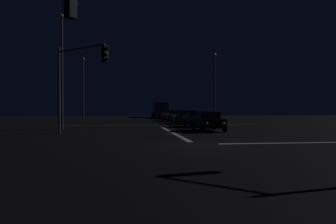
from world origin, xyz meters
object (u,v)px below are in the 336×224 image
object	(u,v)px
sedan_silver	(176,116)
sedan_red	(164,114)
sedan_black	(208,121)
sedan_green	(186,117)
box_truck	(160,108)
traffic_signal_sw	(2,20)
sedan_white	(170,115)
streetlamp_left_near	(62,64)
streetlamp_right_far	(214,82)
traffic_signal_nw	(77,72)
sedan_blue	(197,119)
streetlamp_left_far	(83,84)

from	to	relation	value
sedan_silver	sedan_red	world-z (taller)	same
sedan_black	sedan_green	bearing A→B (deg)	88.17
box_truck	traffic_signal_sw	bearing A→B (deg)	-100.65
sedan_silver	box_truck	distance (m)	19.76
sedan_black	sedan_white	distance (m)	24.33
sedan_black	streetlamp_left_near	bearing A→B (deg)	162.52
box_truck	streetlamp_right_far	distance (m)	19.24
sedan_green	traffic_signal_nw	world-z (taller)	traffic_signal_nw
sedan_green	traffic_signal_nw	size ratio (longest dim) A/B	0.69
sedan_white	box_truck	size ratio (longest dim) A/B	0.52
sedan_black	sedan_red	distance (m)	30.52
sedan_blue	sedan_white	world-z (taller)	same
streetlamp_right_far	streetlamp_left_near	bearing A→B (deg)	-138.50
sedan_silver	traffic_signal_sw	distance (m)	36.56
sedan_white	traffic_signal_sw	distance (m)	42.63
sedan_blue	traffic_signal_nw	world-z (taller)	traffic_signal_nw
sedan_green	sedan_silver	xyz separation A→B (m)	(-0.23, 5.99, 0.00)
sedan_black	sedan_blue	bearing A→B (deg)	86.87
sedan_white	streetlamp_left_far	xyz separation A→B (m)	(-12.43, -4.49, 4.19)
sedan_silver	streetlamp_right_far	bearing A→B (deg)	17.57
sedan_silver	traffic_signal_nw	xyz separation A→B (m)	(-10.16, -20.88, 3.57)
sedan_white	streetlamp_right_far	xyz separation A→B (m)	(5.66, -4.49, 4.66)
streetlamp_left_far	sedan_black	bearing A→B (deg)	-58.42
sedan_white	streetlamp_left_near	xyz separation A→B (m)	(-12.43, -20.49, 4.97)
sedan_silver	traffic_signal_nw	bearing A→B (deg)	-115.94
box_truck	streetlamp_left_far	xyz separation A→B (m)	(-12.18, -17.93, 3.28)
box_truck	sedan_red	bearing A→B (deg)	-90.00
traffic_signal_nw	streetlamp_left_near	size ratio (longest dim) A/B	0.62
sedan_white	box_truck	distance (m)	13.47
sedan_white	streetlamp_right_far	size ratio (longest dim) A/B	0.45
sedan_blue	sedan_silver	world-z (taller)	same
sedan_black	streetlamp_left_near	distance (m)	13.72
sedan_red	sedan_white	bearing A→B (deg)	-87.73
sedan_green	sedan_red	distance (m)	18.49
sedan_silver	streetlamp_left_far	distance (m)	13.17
traffic_signal_nw	box_truck	bearing A→B (deg)	76.18
sedan_red	streetlamp_right_far	distance (m)	13.06
sedan_silver	streetlamp_right_far	distance (m)	7.61
sedan_blue	streetlamp_left_near	world-z (taller)	streetlamp_left_near
sedan_silver	traffic_signal_sw	bearing A→B (deg)	-106.67
sedan_blue	traffic_signal_sw	xyz separation A→B (m)	(-10.60, -22.72, 3.61)
sedan_red	streetlamp_left_near	world-z (taller)	streetlamp_left_near
sedan_white	traffic_signal_nw	size ratio (longest dim) A/B	0.69
sedan_black	sedan_red	world-z (taller)	same
sedan_black	sedan_blue	world-z (taller)	same
sedan_silver	streetlamp_left_near	distance (m)	19.45
traffic_signal_sw	sedan_silver	bearing A→B (deg)	73.33
traffic_signal_sw	traffic_signal_nw	bearing A→B (deg)	88.86
streetlamp_right_far	sedan_white	bearing A→B (deg)	141.57
sedan_black	sedan_white	xyz separation A→B (m)	(0.23, 24.33, 0.00)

